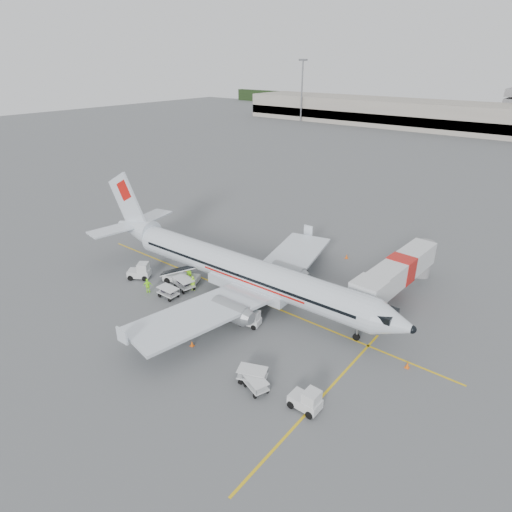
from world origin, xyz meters
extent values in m
plane|color=#56595B|center=(0.00, 0.00, 0.00)|extent=(360.00, 360.00, 0.00)
cube|color=yellow|center=(0.00, 0.00, 0.01)|extent=(44.00, 0.20, 0.01)
cube|color=yellow|center=(14.00, -8.00, 0.01)|extent=(0.20, 20.00, 0.01)
cone|color=#F85E0D|center=(17.68, -0.72, 0.28)|extent=(0.34, 0.34, 0.56)
cone|color=#F85E0D|center=(4.11, 14.88, 0.29)|extent=(0.35, 0.35, 0.58)
cone|color=#F85E0D|center=(2.09, -9.48, 0.27)|extent=(0.33, 0.33, 0.54)
imported|color=#97E91B|center=(-4.92, -2.55, 0.82)|extent=(0.71, 0.65, 1.63)
imported|color=#97E91B|center=(-6.71, -1.50, 0.86)|extent=(1.03, 0.94, 1.72)
imported|color=#97E91B|center=(-0.93, -6.51, 0.92)|extent=(1.26, 1.36, 1.84)
imported|color=#97E91B|center=(-8.30, -5.89, 0.81)|extent=(0.96, 0.95, 1.62)
camera|label=1|loc=(25.23, -29.66, 22.58)|focal=30.00mm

